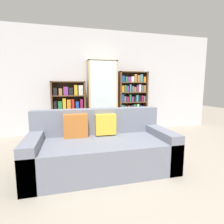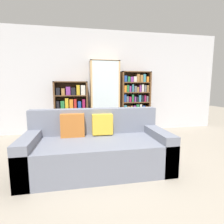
{
  "view_description": "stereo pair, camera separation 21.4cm",
  "coord_description": "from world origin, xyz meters",
  "px_view_note": "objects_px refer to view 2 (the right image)",
  "views": [
    {
      "loc": [
        -0.8,
        -2.01,
        1.21
      ],
      "look_at": [
        0.07,
        1.45,
        0.7
      ],
      "focal_mm": 28.0,
      "sensor_mm": 36.0,
      "label": 1
    },
    {
      "loc": [
        -0.59,
        -2.06,
        1.21
      ],
      "look_at": [
        0.07,
        1.45,
        0.7
      ],
      "focal_mm": 28.0,
      "sensor_mm": 36.0,
      "label": 2
    }
  ],
  "objects_px": {
    "display_cabinet": "(105,98)",
    "bookshelf_right": "(135,103)",
    "bookshelf_left": "(72,110)",
    "wine_bottle": "(137,138)",
    "couch": "(97,148)"
  },
  "relations": [
    {
      "from": "bookshelf_left",
      "to": "wine_bottle",
      "type": "xyz_separation_m",
      "value": [
        1.39,
        -1.13,
        -0.49
      ]
    },
    {
      "from": "bookshelf_left",
      "to": "wine_bottle",
      "type": "bearing_deg",
      "value": -39.1
    },
    {
      "from": "display_cabinet",
      "to": "wine_bottle",
      "type": "xyz_separation_m",
      "value": [
        0.53,
        -1.11,
        -0.79
      ]
    },
    {
      "from": "bookshelf_right",
      "to": "wine_bottle",
      "type": "relative_size",
      "value": 4.35
    },
    {
      "from": "bookshelf_left",
      "to": "bookshelf_right",
      "type": "distance_m",
      "value": 1.7
    },
    {
      "from": "display_cabinet",
      "to": "wine_bottle",
      "type": "relative_size",
      "value": 5.04
    },
    {
      "from": "wine_bottle",
      "to": "bookshelf_right",
      "type": "bearing_deg",
      "value": 74.67
    },
    {
      "from": "couch",
      "to": "bookshelf_right",
      "type": "bearing_deg",
      "value": 58.22
    },
    {
      "from": "couch",
      "to": "bookshelf_left",
      "type": "height_order",
      "value": "bookshelf_left"
    },
    {
      "from": "bookshelf_left",
      "to": "wine_bottle",
      "type": "distance_m",
      "value": 1.85
    },
    {
      "from": "bookshelf_left",
      "to": "bookshelf_right",
      "type": "xyz_separation_m",
      "value": [
        1.7,
        0.0,
        0.16
      ]
    },
    {
      "from": "display_cabinet",
      "to": "bookshelf_right",
      "type": "relative_size",
      "value": 1.16
    },
    {
      "from": "bookshelf_left",
      "to": "bookshelf_right",
      "type": "relative_size",
      "value": 0.83
    },
    {
      "from": "display_cabinet",
      "to": "bookshelf_right",
      "type": "distance_m",
      "value": 0.85
    },
    {
      "from": "couch",
      "to": "bookshelf_right",
      "type": "relative_size",
      "value": 1.27
    }
  ]
}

